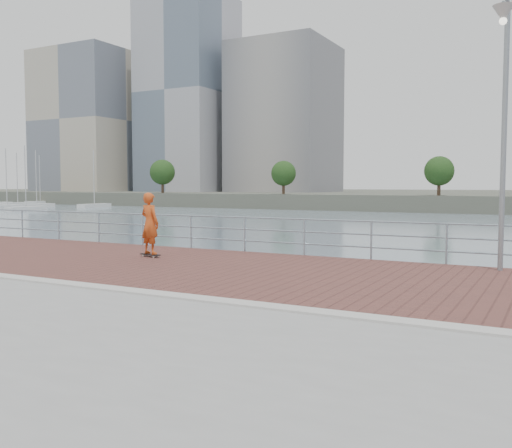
% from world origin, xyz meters
% --- Properties ---
extents(water, '(400.00, 400.00, 0.00)m').
position_xyz_m(water, '(0.00, 0.00, -2.00)').
color(water, slate).
rests_on(water, ground).
extents(brick_lane, '(40.00, 6.80, 0.02)m').
position_xyz_m(brick_lane, '(0.00, 3.60, 0.01)').
color(brick_lane, brown).
rests_on(brick_lane, seawall).
extents(curb, '(40.00, 0.40, 0.06)m').
position_xyz_m(curb, '(0.00, 0.00, 0.03)').
color(curb, '#B7B5AD').
rests_on(curb, seawall).
extents(guardrail, '(39.06, 0.06, 1.13)m').
position_xyz_m(guardrail, '(0.00, 7.00, 0.69)').
color(guardrail, '#8C9EA8').
rests_on(guardrail, brick_lane).
extents(street_lamp, '(0.47, 1.37, 6.48)m').
position_xyz_m(street_lamp, '(4.45, 6.03, 4.60)').
color(street_lamp, gray).
rests_on(street_lamp, brick_lane).
extents(skateboard, '(0.74, 0.31, 0.08)m').
position_xyz_m(skateboard, '(-4.85, 4.48, 0.08)').
color(skateboard, black).
rests_on(skateboard, brick_lane).
extents(skateboarder, '(0.73, 0.55, 1.80)m').
position_xyz_m(skateboarder, '(-4.85, 4.48, 1.01)').
color(skateboarder, '#CB4D1B').
rests_on(skateboarder, skateboard).
extents(marina, '(26.95, 28.04, 10.15)m').
position_xyz_m(marina, '(-81.23, 61.66, -1.54)').
color(marina, silver).
rests_on(marina, water).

